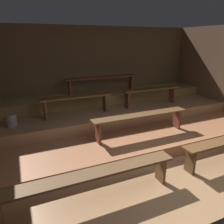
{
  "coord_description": "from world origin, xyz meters",
  "views": [
    {
      "loc": [
        -2.3,
        -1.91,
        2.24
      ],
      "look_at": [
        -0.28,
        2.67,
        0.58
      ],
      "focal_mm": 34.96,
      "sensor_mm": 36.0,
      "label": 1
    }
  ],
  "objects_px": {
    "pail_middle": "(11,120)",
    "bench_lower_center": "(141,118)",
    "bench_middle_right": "(151,92)",
    "bench_floor_left": "(91,178)",
    "bench_upper_center": "(102,80)",
    "bench_middle_left": "(76,100)"
  },
  "relations": [
    {
      "from": "bench_middle_right",
      "to": "pail_middle",
      "type": "height_order",
      "value": "bench_middle_right"
    },
    {
      "from": "bench_lower_center",
      "to": "pail_middle",
      "type": "bearing_deg",
      "value": 158.68
    },
    {
      "from": "bench_floor_left",
      "to": "bench_upper_center",
      "type": "relative_size",
      "value": 1.23
    },
    {
      "from": "bench_floor_left",
      "to": "bench_upper_center",
      "type": "bearing_deg",
      "value": 66.02
    },
    {
      "from": "pail_middle",
      "to": "bench_middle_left",
      "type": "bearing_deg",
      "value": 5.2
    },
    {
      "from": "bench_floor_left",
      "to": "bench_upper_center",
      "type": "distance_m",
      "value": 3.72
    },
    {
      "from": "bench_lower_center",
      "to": "bench_middle_left",
      "type": "bearing_deg",
      "value": 134.29
    },
    {
      "from": "bench_floor_left",
      "to": "bench_middle_right",
      "type": "height_order",
      "value": "bench_middle_right"
    },
    {
      "from": "bench_lower_center",
      "to": "bench_middle_left",
      "type": "height_order",
      "value": "bench_middle_left"
    },
    {
      "from": "bench_middle_right",
      "to": "bench_floor_left",
      "type": "bearing_deg",
      "value": -136.8
    },
    {
      "from": "bench_floor_left",
      "to": "pail_middle",
      "type": "bearing_deg",
      "value": 113.66
    },
    {
      "from": "bench_lower_center",
      "to": "bench_upper_center",
      "type": "xyz_separation_m",
      "value": [
        -0.09,
        2.05,
        0.51
      ]
    },
    {
      "from": "bench_middle_right",
      "to": "pail_middle",
      "type": "xyz_separation_m",
      "value": [
        -3.56,
        -0.13,
        -0.24
      ]
    },
    {
      "from": "bench_middle_right",
      "to": "bench_upper_center",
      "type": "relative_size",
      "value": 0.8
    },
    {
      "from": "bench_lower_center",
      "to": "bench_middle_left",
      "type": "distance_m",
      "value": 1.6
    },
    {
      "from": "bench_floor_left",
      "to": "bench_middle_right",
      "type": "xyz_separation_m",
      "value": [
        2.56,
        2.41,
        0.49
      ]
    },
    {
      "from": "bench_lower_center",
      "to": "bench_upper_center",
      "type": "bearing_deg",
      "value": 92.52
    },
    {
      "from": "bench_lower_center",
      "to": "pail_middle",
      "type": "height_order",
      "value": "pail_middle"
    },
    {
      "from": "bench_middle_left",
      "to": "pail_middle",
      "type": "height_order",
      "value": "bench_middle_left"
    },
    {
      "from": "bench_lower_center",
      "to": "pail_middle",
      "type": "distance_m",
      "value": 2.75
    },
    {
      "from": "bench_middle_left",
      "to": "pail_middle",
      "type": "bearing_deg",
      "value": -174.8
    },
    {
      "from": "pail_middle",
      "to": "bench_lower_center",
      "type": "bearing_deg",
      "value": -21.32
    }
  ]
}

